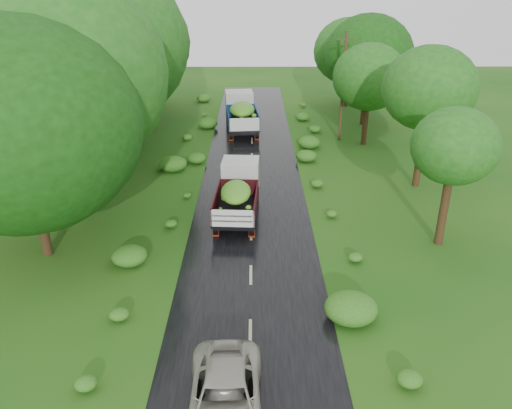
{
  "coord_description": "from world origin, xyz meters",
  "views": [
    {
      "loc": [
        0.14,
        -15.08,
        12.33
      ],
      "look_at": [
        0.25,
        7.92,
        1.7
      ],
      "focal_mm": 35.0,
      "sensor_mm": 36.0,
      "label": 1
    }
  ],
  "objects_px": {
    "truck_near": "(238,190)",
    "truck_far": "(241,111)",
    "utility_pole": "(343,86)",
    "car": "(225,399)"
  },
  "relations": [
    {
      "from": "truck_near",
      "to": "truck_far",
      "type": "relative_size",
      "value": 0.87
    },
    {
      "from": "truck_far",
      "to": "utility_pole",
      "type": "relative_size",
      "value": 0.84
    },
    {
      "from": "car",
      "to": "utility_pole",
      "type": "distance_m",
      "value": 29.43
    },
    {
      "from": "car",
      "to": "utility_pole",
      "type": "height_order",
      "value": "utility_pole"
    },
    {
      "from": "truck_near",
      "to": "car",
      "type": "relative_size",
      "value": 1.27
    },
    {
      "from": "utility_pole",
      "to": "truck_far",
      "type": "bearing_deg",
      "value": 164.21
    },
    {
      "from": "truck_far",
      "to": "truck_near",
      "type": "bearing_deg",
      "value": -94.75
    },
    {
      "from": "car",
      "to": "truck_far",
      "type": "bearing_deg",
      "value": 89.22
    },
    {
      "from": "truck_near",
      "to": "utility_pole",
      "type": "distance_m",
      "value": 16.25
    },
    {
      "from": "truck_near",
      "to": "truck_far",
      "type": "xyz_separation_m",
      "value": [
        -0.22,
        16.75,
        0.2
      ]
    }
  ]
}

